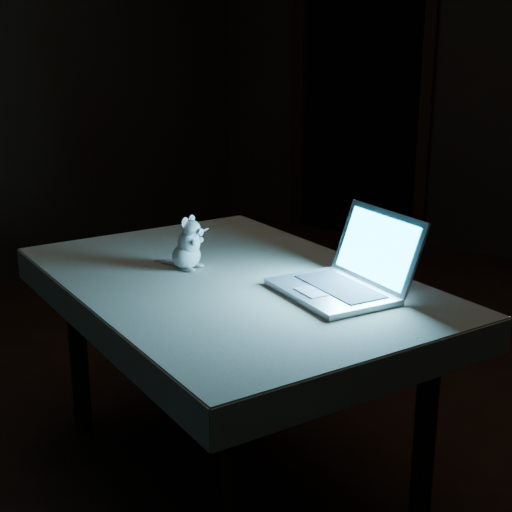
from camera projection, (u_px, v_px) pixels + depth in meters
The scene contains 6 objects.
floor at pixel (312, 413), 2.87m from camera, with size 5.00×5.00×0.00m, color black.
doorway at pixel (362, 85), 5.13m from camera, with size 1.06×0.36×2.13m, color black, non-canonical shape.
table at pixel (232, 381), 2.38m from camera, with size 1.27×0.81×0.68m, color black, non-canonical shape.
tablecloth at pixel (232, 290), 2.32m from camera, with size 1.37×0.92×0.10m, color beige, non-canonical shape.
laptop at pixel (332, 255), 2.10m from camera, with size 0.35×0.31×0.24m, color #ACACB1, non-canonical shape.
plush_mouse at pixel (186, 243), 2.35m from camera, with size 0.13×0.13×0.17m, color silver, non-canonical shape.
Camera 1 is at (1.28, -2.24, 1.41)m, focal length 52.00 mm.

